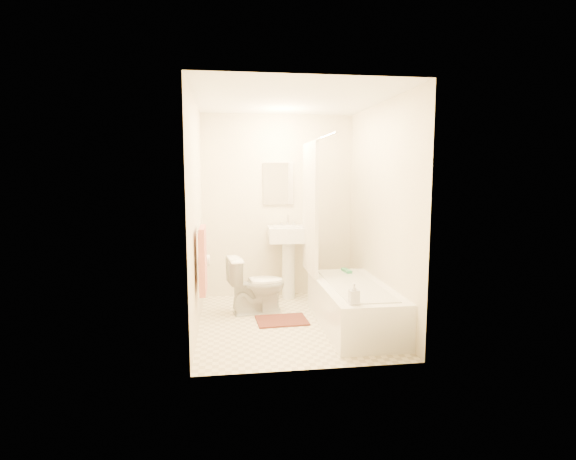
{
  "coord_description": "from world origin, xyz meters",
  "views": [
    {
      "loc": [
        -0.7,
        -4.73,
        1.64
      ],
      "look_at": [
        0.0,
        0.25,
        1.0
      ],
      "focal_mm": 28.0,
      "sensor_mm": 36.0,
      "label": 1
    }
  ],
  "objects": [
    {
      "name": "towel",
      "position": [
        -0.93,
        -0.25,
        0.78
      ],
      "size": [
        0.06,
        0.45,
        0.66
      ],
      "primitive_type": "cube",
      "color": "#CC7266",
      "rests_on": "towel_bar"
    },
    {
      "name": "scrub_brush",
      "position": [
        0.73,
        0.4,
        0.47
      ],
      "size": [
        0.09,
        0.22,
        0.04
      ],
      "primitive_type": "cube",
      "rotation": [
        0.0,
        0.0,
        0.12
      ],
      "color": "#3DA166",
      "rests_on": "bathtub"
    },
    {
      "name": "floor",
      "position": [
        0.0,
        0.0,
        0.0
      ],
      "size": [
        2.4,
        2.4,
        0.0
      ],
      "primitive_type": "plane",
      "color": "beige",
      "rests_on": "ground"
    },
    {
      "name": "shower_curtain",
      "position": [
        0.3,
        0.5,
        1.22
      ],
      "size": [
        0.04,
        0.8,
        1.55
      ],
      "primitive_type": "cube",
      "color": "silver",
      "rests_on": "curtain_rod"
    },
    {
      "name": "curtain_rod",
      "position": [
        0.3,
        0.1,
        2.0
      ],
      "size": [
        0.03,
        1.7,
        0.03
      ],
      "primitive_type": "cylinder",
      "rotation": [
        1.57,
        0.0,
        0.0
      ],
      "color": "silver",
      "rests_on": "wall_back"
    },
    {
      "name": "mirror",
      "position": [
        0.0,
        1.18,
        1.5
      ],
      "size": [
        0.4,
        0.03,
        0.55
      ],
      "primitive_type": "cube",
      "color": "white",
      "rests_on": "wall_back"
    },
    {
      "name": "wall_back",
      "position": [
        0.0,
        1.2,
        1.2
      ],
      "size": [
        2.0,
        0.02,
        2.4
      ],
      "primitive_type": "cube",
      "color": "beige",
      "rests_on": "ground"
    },
    {
      "name": "toilet_paper",
      "position": [
        -0.93,
        0.12,
        0.7
      ],
      "size": [
        0.11,
        0.12,
        0.12
      ],
      "primitive_type": "cylinder",
      "rotation": [
        0.0,
        1.57,
        0.0
      ],
      "color": "white",
      "rests_on": "wall_left"
    },
    {
      "name": "bathtub",
      "position": [
        0.65,
        -0.2,
        0.23
      ],
      "size": [
        0.7,
        1.61,
        0.45
      ],
      "primitive_type": null,
      "color": "white",
      "rests_on": "floor"
    },
    {
      "name": "wall_right",
      "position": [
        1.0,
        0.0,
        1.2
      ],
      "size": [
        0.02,
        2.4,
        2.4
      ],
      "primitive_type": "cube",
      "color": "beige",
      "rests_on": "ground"
    },
    {
      "name": "wall_left",
      "position": [
        -1.0,
        0.0,
        1.2
      ],
      "size": [
        0.02,
        2.4,
        2.4
      ],
      "primitive_type": "cube",
      "color": "beige",
      "rests_on": "ground"
    },
    {
      "name": "toilet",
      "position": [
        -0.35,
        0.43,
        0.33
      ],
      "size": [
        0.73,
        0.49,
        0.66
      ],
      "primitive_type": "imported",
      "rotation": [
        0.0,
        0.0,
        1.74
      ],
      "color": "silver",
      "rests_on": "floor"
    },
    {
      "name": "towel_bar",
      "position": [
        -0.96,
        -0.25,
        1.1
      ],
      "size": [
        0.02,
        0.6,
        0.02
      ],
      "primitive_type": "cylinder",
      "rotation": [
        1.57,
        0.0,
        0.0
      ],
      "color": "silver",
      "rests_on": "wall_left"
    },
    {
      "name": "soap_bottle",
      "position": [
        0.45,
        -0.88,
        0.55
      ],
      "size": [
        0.09,
        0.09,
        0.19
      ],
      "primitive_type": "imported",
      "rotation": [
        0.0,
        0.0,
        0.05
      ],
      "color": "white",
      "rests_on": "bathtub"
    },
    {
      "name": "ceiling",
      "position": [
        0.0,
        0.0,
        2.4
      ],
      "size": [
        2.4,
        2.4,
        0.0
      ],
      "primitive_type": "plane",
      "color": "white",
      "rests_on": "ground"
    },
    {
      "name": "sink",
      "position": [
        0.11,
        0.97,
        0.52
      ],
      "size": [
        0.54,
        0.44,
        1.03
      ],
      "primitive_type": null,
      "rotation": [
        0.0,
        0.0,
        -0.03
      ],
      "color": "white",
      "rests_on": "floor"
    },
    {
      "name": "bath_mat",
      "position": [
        -0.1,
        0.06,
        0.01
      ],
      "size": [
        0.58,
        0.45,
        0.02
      ],
      "primitive_type": "cube",
      "rotation": [
        0.0,
        0.0,
        0.05
      ],
      "color": "#552F21",
      "rests_on": "floor"
    }
  ]
}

